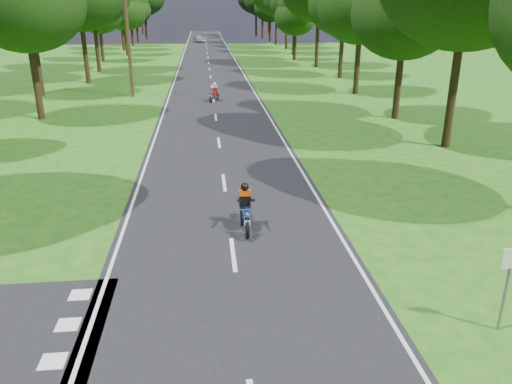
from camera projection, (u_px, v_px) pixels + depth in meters
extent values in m
plane|color=#1C5B14|center=(238.00, 293.00, 12.13)|extent=(160.00, 160.00, 0.00)
cube|color=black|center=(209.00, 63.00, 58.62)|extent=(7.00, 140.00, 0.02)
cube|color=silver|center=(233.00, 254.00, 13.98)|extent=(0.12, 2.00, 0.01)
cube|color=silver|center=(224.00, 182.00, 19.56)|extent=(0.12, 2.00, 0.01)
cube|color=silver|center=(219.00, 143.00, 25.14)|extent=(0.12, 2.00, 0.01)
cube|color=silver|center=(216.00, 117.00, 30.72)|extent=(0.12, 2.00, 0.01)
cube|color=silver|center=(213.00, 100.00, 36.30)|extent=(0.12, 2.00, 0.01)
cube|color=silver|center=(212.00, 87.00, 41.88)|extent=(0.12, 2.00, 0.01)
cube|color=silver|center=(211.00, 77.00, 47.46)|extent=(0.12, 2.00, 0.01)
cube|color=silver|center=(210.00, 69.00, 53.03)|extent=(0.12, 2.00, 0.01)
cube|color=silver|center=(209.00, 63.00, 58.61)|extent=(0.12, 2.00, 0.01)
cube|color=silver|center=(208.00, 58.00, 64.19)|extent=(0.12, 2.00, 0.01)
cube|color=silver|center=(208.00, 53.00, 69.77)|extent=(0.12, 2.00, 0.01)
cube|color=silver|center=(207.00, 49.00, 75.35)|extent=(0.12, 2.00, 0.01)
cube|color=silver|center=(207.00, 46.00, 80.93)|extent=(0.12, 2.00, 0.01)
cube|color=silver|center=(206.00, 43.00, 86.51)|extent=(0.12, 2.00, 0.01)
cube|color=silver|center=(206.00, 41.00, 92.09)|extent=(0.12, 2.00, 0.01)
cube|color=silver|center=(206.00, 39.00, 97.67)|extent=(0.12, 2.00, 0.01)
cube|color=silver|center=(205.00, 37.00, 103.25)|extent=(0.12, 2.00, 0.01)
cube|color=silver|center=(205.00, 35.00, 108.82)|extent=(0.12, 2.00, 0.01)
cube|color=silver|center=(205.00, 34.00, 114.40)|extent=(0.12, 2.00, 0.01)
cube|color=silver|center=(205.00, 32.00, 119.98)|extent=(0.12, 2.00, 0.01)
cube|color=silver|center=(180.00, 63.00, 58.30)|extent=(0.10, 140.00, 0.01)
cube|color=silver|center=(237.00, 62.00, 58.93)|extent=(0.10, 140.00, 0.01)
cube|color=silver|center=(53.00, 361.00, 9.81)|extent=(0.50, 0.50, 0.01)
cube|color=silver|center=(68.00, 324.00, 10.92)|extent=(0.50, 0.50, 0.01)
cube|color=silver|center=(80.00, 295.00, 12.04)|extent=(0.50, 0.50, 0.01)
cylinder|color=black|center=(37.00, 86.00, 29.72)|extent=(0.40, 0.40, 3.91)
ellipsoid|color=#11330B|center=(23.00, 0.00, 28.01)|extent=(6.85, 6.85, 5.82)
cylinder|color=black|center=(39.00, 70.00, 37.35)|extent=(0.40, 0.40, 3.79)
ellipsoid|color=#11330B|center=(29.00, 4.00, 35.69)|extent=(6.64, 6.64, 5.64)
cylinder|color=black|center=(86.00, 58.00, 43.43)|extent=(0.40, 0.40, 4.32)
cylinder|color=black|center=(97.00, 50.00, 50.34)|extent=(0.40, 0.40, 4.40)
cylinder|color=black|center=(102.00, 48.00, 59.43)|extent=(0.40, 0.40, 3.20)
ellipsoid|color=#11330B|center=(98.00, 13.00, 58.03)|extent=(5.60, 5.60, 4.76)
cylinder|color=black|center=(126.00, 43.00, 66.46)|extent=(0.40, 0.40, 3.22)
ellipsoid|color=#11330B|center=(124.00, 11.00, 65.05)|extent=(5.64, 5.64, 4.79)
cylinder|color=black|center=(123.00, 38.00, 73.46)|extent=(0.40, 0.40, 3.61)
ellipsoid|color=#11330B|center=(120.00, 6.00, 71.88)|extent=(6.31, 6.31, 5.37)
cylinder|color=black|center=(133.00, 38.00, 80.94)|extent=(0.40, 0.40, 2.67)
ellipsoid|color=#11330B|center=(131.00, 16.00, 79.77)|extent=(4.67, 4.67, 3.97)
ellipsoid|color=#11330B|center=(130.00, 8.00, 79.31)|extent=(4.00, 4.00, 3.40)
cylinder|color=black|center=(138.00, 33.00, 89.36)|extent=(0.40, 0.40, 3.09)
ellipsoid|color=#11330B|center=(136.00, 11.00, 88.01)|extent=(5.40, 5.40, 4.59)
ellipsoid|color=#11330B|center=(135.00, 1.00, 87.47)|extent=(4.63, 4.63, 3.93)
cylinder|color=black|center=(146.00, 27.00, 95.26)|extent=(0.40, 0.40, 4.48)
cylinder|color=black|center=(146.00, 26.00, 103.57)|extent=(0.40, 0.40, 4.09)
ellipsoid|color=#11330B|center=(144.00, 0.00, 101.78)|extent=(7.16, 7.16, 6.09)
cylinder|color=black|center=(452.00, 100.00, 23.72)|extent=(0.40, 0.40, 4.56)
cylinder|color=black|center=(398.00, 90.00, 29.94)|extent=(0.40, 0.40, 3.49)
ellipsoid|color=#11330B|center=(405.00, 14.00, 28.41)|extent=(6.12, 6.12, 5.20)
cylinder|color=black|center=(357.00, 69.00, 38.18)|extent=(0.40, 0.40, 3.69)
ellipsoid|color=#11330B|center=(361.00, 6.00, 36.56)|extent=(6.46, 6.46, 5.49)
cylinder|color=black|center=(341.00, 57.00, 46.49)|extent=(0.40, 0.40, 3.74)
ellipsoid|color=#11330B|center=(344.00, 4.00, 44.85)|extent=(6.55, 6.55, 5.57)
cylinder|color=black|center=(317.00, 45.00, 54.01)|extent=(0.40, 0.40, 4.64)
cylinder|color=black|center=(295.00, 48.00, 60.90)|extent=(0.40, 0.40, 2.91)
ellipsoid|color=#11330B|center=(296.00, 17.00, 59.63)|extent=(5.09, 5.09, 4.33)
ellipsoid|color=#11330B|center=(296.00, 4.00, 59.13)|extent=(4.36, 4.36, 3.71)
cylinder|color=black|center=(294.00, 40.00, 67.80)|extent=(0.40, 0.40, 3.88)
ellipsoid|color=#11330B|center=(295.00, 2.00, 66.10)|extent=(6.78, 6.78, 5.77)
cylinder|color=black|center=(287.00, 35.00, 75.65)|extent=(0.40, 0.40, 4.18)
cylinder|color=black|center=(276.00, 30.00, 83.88)|extent=(0.40, 0.40, 4.63)
cylinder|color=black|center=(270.00, 32.00, 90.87)|extent=(0.40, 0.40, 3.36)
ellipsoid|color=#11330B|center=(270.00, 8.00, 89.40)|extent=(5.88, 5.88, 5.00)
cylinder|color=black|center=(263.00, 28.00, 97.41)|extent=(0.40, 0.40, 4.09)
ellipsoid|color=#11330B|center=(263.00, 0.00, 95.62)|extent=(7.15, 7.15, 6.08)
cylinder|color=black|center=(256.00, 25.00, 104.51)|extent=(0.40, 0.40, 4.48)
cylinder|color=black|center=(142.00, 25.00, 112.39)|extent=(0.40, 0.40, 3.84)
ellipsoid|color=#11330B|center=(141.00, 3.00, 110.71)|extent=(6.72, 6.72, 5.71)
cylinder|color=black|center=(269.00, 23.00, 116.97)|extent=(0.40, 0.40, 4.16)
ellipsoid|color=#11330B|center=(269.00, 0.00, 115.15)|extent=(7.28, 7.28, 6.19)
cylinder|color=black|center=(124.00, 29.00, 98.31)|extent=(0.40, 0.40, 3.52)
ellipsoid|color=#11330B|center=(122.00, 6.00, 96.77)|extent=(6.16, 6.16, 5.24)
cylinder|color=black|center=(287.00, 25.00, 104.09)|extent=(0.40, 0.40, 4.48)
cylinder|color=#382616|center=(128.00, 41.00, 36.17)|extent=(0.26, 0.26, 8.00)
cylinder|color=slate|center=(506.00, 289.00, 10.44)|extent=(0.06, 0.06, 2.00)
imported|color=silver|center=(199.00, 39.00, 88.95)|extent=(2.33, 3.82, 1.22)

